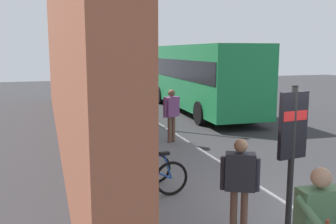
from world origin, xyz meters
The scene contains 13 objects.
ground centered at (6.00, -1.00, 0.00)m, with size 60.00×60.00×0.00m, color #2D2D30.
sidewalk_pavement centered at (8.00, 1.75, 0.06)m, with size 24.00×3.50×0.12m, color slate.
station_facade centered at (8.99, 3.80, 3.50)m, with size 22.00×0.65×7.02m.
bicycle_nearest_sign centered at (1.94, 2.57, 0.51)m, with size 0.48×1.77×0.97m.
bicycle_leaning_wall centered at (2.84, 2.70, 0.51)m, with size 0.55×1.74×0.97m.
bicycle_by_door centered at (3.97, 2.70, 0.51)m, with size 0.59×1.73×0.97m.
bicycle_end_of_row centered at (4.99, 2.67, 0.51)m, with size 0.71×1.69×0.97m.
transit_info_sign centered at (-0.01, 0.64, 1.72)m, with size 0.16×0.56×2.40m.
city_bus centered at (12.62, -3.00, 1.92)m, with size 10.59×2.96×3.35m.
pedestrian_crossing_street centered at (7.74, 2.04, 1.13)m, with size 0.56×0.44×1.66m.
pedestrian_by_facade centered at (6.35, 0.58, 1.18)m, with size 0.44×0.60×1.73m.
pedestrian_near_bus centered at (-0.06, 1.60, 1.10)m, with size 0.41×0.56×1.61m.
street_lamp centered at (8.99, 0.30, 3.15)m, with size 0.28×0.28×5.10m.
Camera 1 is at (-5.09, 4.42, 3.06)m, focal length 40.45 mm.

